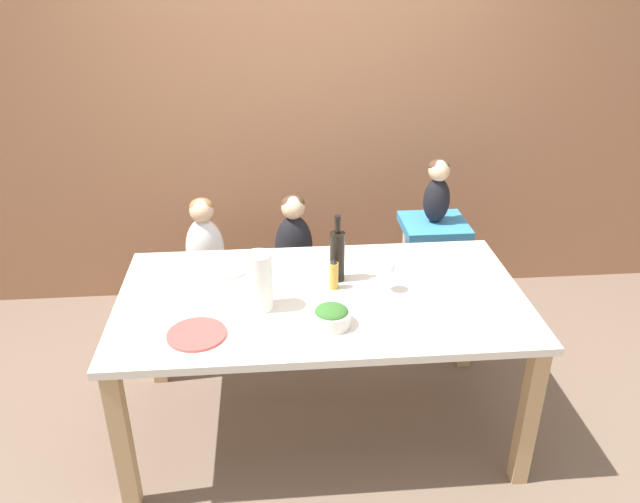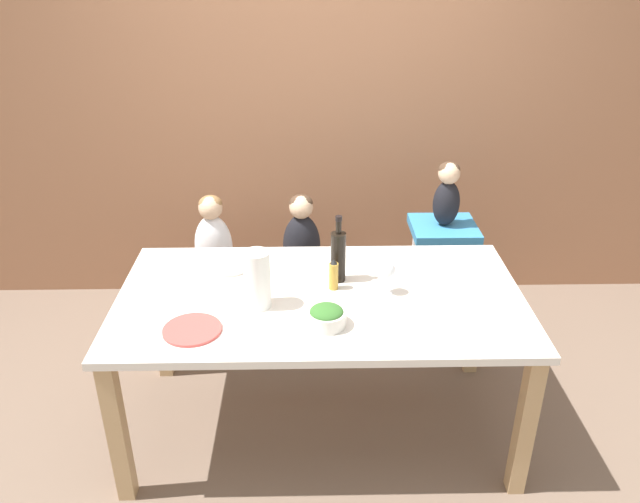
# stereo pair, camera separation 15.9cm
# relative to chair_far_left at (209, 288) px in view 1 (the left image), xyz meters

# --- Properties ---
(ground_plane) EXTENTS (14.00, 14.00, 0.00)m
(ground_plane) POSITION_rel_chair_far_left_xyz_m (0.58, -0.75, -0.37)
(ground_plane) COLOR #705B4C
(wall_back) EXTENTS (10.00, 0.06, 2.70)m
(wall_back) POSITION_rel_chair_far_left_xyz_m (0.58, 0.64, 0.98)
(wall_back) COLOR #9E6B4C
(wall_back) RESTS_ON ground_plane
(dining_table) EXTENTS (1.81, 0.97, 0.75)m
(dining_table) POSITION_rel_chair_far_left_xyz_m (0.58, -0.75, 0.29)
(dining_table) COLOR silver
(dining_table) RESTS_ON ground_plane
(chair_far_left) EXTENTS (0.42, 0.40, 0.44)m
(chair_far_left) POSITION_rel_chair_far_left_xyz_m (0.00, 0.00, 0.00)
(chair_far_left) COLOR silver
(chair_far_left) RESTS_ON ground_plane
(chair_far_center) EXTENTS (0.42, 0.40, 0.44)m
(chair_far_center) POSITION_rel_chair_far_left_xyz_m (0.49, 0.00, 0.00)
(chair_far_center) COLOR silver
(chair_far_center) RESTS_ON ground_plane
(chair_right_highchair) EXTENTS (0.36, 0.34, 0.74)m
(chair_right_highchair) POSITION_rel_chair_far_left_xyz_m (1.28, 0.00, 0.21)
(chair_right_highchair) COLOR silver
(chair_right_highchair) RESTS_ON ground_plane
(person_child_left) EXTENTS (0.21, 0.18, 0.48)m
(person_child_left) POSITION_rel_chair_far_left_xyz_m (-0.00, 0.00, 0.30)
(person_child_left) COLOR silver
(person_child_left) RESTS_ON chair_far_left
(person_child_center) EXTENTS (0.21, 0.18, 0.48)m
(person_child_center) POSITION_rel_chair_far_left_xyz_m (0.49, 0.00, 0.30)
(person_child_center) COLOR black
(person_child_center) RESTS_ON chair_far_center
(person_baby_right) EXTENTS (0.15, 0.12, 0.36)m
(person_baby_right) POSITION_rel_chair_far_left_xyz_m (1.28, 0.00, 0.57)
(person_baby_right) COLOR black
(person_baby_right) RESTS_ON chair_right_highchair
(wine_bottle) EXTENTS (0.07, 0.07, 0.32)m
(wine_bottle) POSITION_rel_chair_far_left_xyz_m (0.67, -0.61, 0.50)
(wine_bottle) COLOR black
(wine_bottle) RESTS_ON dining_table
(paper_towel_roll) EXTENTS (0.11, 0.11, 0.26)m
(paper_towel_roll) POSITION_rel_chair_far_left_xyz_m (0.31, -0.83, 0.50)
(paper_towel_roll) COLOR white
(paper_towel_roll) RESTS_ON dining_table
(wine_glass_near) EXTENTS (0.07, 0.07, 0.15)m
(wine_glass_near) POSITION_rel_chair_far_left_xyz_m (0.88, -0.73, 0.48)
(wine_glass_near) COLOR white
(wine_glass_near) RESTS_ON dining_table
(salad_bowl_large) EXTENTS (0.16, 0.16, 0.09)m
(salad_bowl_large) POSITION_rel_chair_far_left_xyz_m (0.60, -0.99, 0.41)
(salad_bowl_large) COLOR silver
(salad_bowl_large) RESTS_ON dining_table
(dinner_plate_front_left) EXTENTS (0.24, 0.24, 0.01)m
(dinner_plate_front_left) POSITION_rel_chair_far_left_xyz_m (0.06, -1.02, 0.38)
(dinner_plate_front_left) COLOR #D14C47
(dinner_plate_front_left) RESTS_ON dining_table
(dinner_plate_back_left) EXTENTS (0.24, 0.24, 0.01)m
(dinner_plate_back_left) POSITION_rel_chair_far_left_xyz_m (0.14, -0.46, 0.38)
(dinner_plate_back_left) COLOR silver
(dinner_plate_back_left) RESTS_ON dining_table
(condiment_bottle_hot_sauce) EXTENTS (0.04, 0.04, 0.15)m
(condiment_bottle_hot_sauce) POSITION_rel_chair_far_left_xyz_m (0.64, -0.69, 0.44)
(condiment_bottle_hot_sauce) COLOR #BC8E33
(condiment_bottle_hot_sauce) RESTS_ON dining_table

